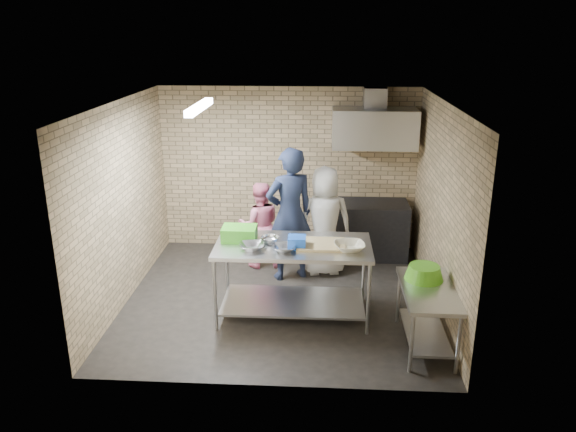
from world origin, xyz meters
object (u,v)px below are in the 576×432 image
at_px(prep_table, 293,280).
at_px(side_counter, 426,317).
at_px(stove, 370,229).
at_px(woman_pink, 260,225).
at_px(green_basin, 424,272).
at_px(bottle_red, 376,131).
at_px(man_navy, 290,215).
at_px(blue_tub, 297,242).
at_px(woman_white, 325,221).
at_px(green_crate, 239,233).

relative_size(prep_table, side_counter, 1.64).
bearing_deg(stove, woman_pink, -163.12).
xyz_separation_m(side_counter, green_basin, (-0.02, 0.25, 0.46)).
height_order(bottle_red, woman_pink, bottle_red).
xyz_separation_m(bottle_red, man_navy, (-1.31, -1.17, -1.03)).
bearing_deg(woman_pink, prep_table, 100.40).
distance_m(side_counter, man_navy, 2.57).
distance_m(blue_tub, woman_white, 1.50).
bearing_deg(man_navy, stove, -168.12).
xyz_separation_m(green_crate, man_navy, (0.59, 1.03, -0.08)).
relative_size(green_crate, woman_white, 0.26).
relative_size(green_crate, green_basin, 0.95).
bearing_deg(green_crate, prep_table, -9.73).
bearing_deg(man_navy, blue_tub, 72.73).
height_order(prep_table, green_basin, prep_table).
bearing_deg(side_counter, bottle_red, 97.62).
relative_size(blue_tub, green_basin, 0.48).
relative_size(blue_tub, woman_pink, 0.16).
height_order(prep_table, stove, prep_table).
distance_m(green_basin, woman_pink, 2.94).
bearing_deg(stove, woman_white, -135.44).
bearing_deg(side_counter, prep_table, 157.16).
height_order(side_counter, stove, stove).
distance_m(side_counter, bottle_red, 3.44).
bearing_deg(man_navy, green_crate, 35.55).
distance_m(prep_table, blue_tub, 0.58).
bearing_deg(stove, man_navy, -143.50).
height_order(prep_table, bottle_red, bottle_red).
xyz_separation_m(prep_table, woman_white, (0.40, 1.35, 0.34)).
relative_size(stove, woman_pink, 0.88).
height_order(man_navy, woman_pink, man_navy).
bearing_deg(green_basin, green_crate, 166.60).
height_order(side_counter, bottle_red, bottle_red).
height_order(green_crate, blue_tub, green_crate).
xyz_separation_m(stove, bottle_red, (0.05, 0.24, 1.58)).
relative_size(green_basin, woman_white, 0.28).
bearing_deg(green_crate, woman_white, 48.03).
xyz_separation_m(prep_table, bottle_red, (1.20, 2.32, 1.54)).
bearing_deg(blue_tub, side_counter, -20.31).
relative_size(side_counter, man_navy, 0.60).
distance_m(bottle_red, woman_pink, 2.38).
relative_size(prep_table, bottle_red, 10.96).
bearing_deg(bottle_red, man_navy, -138.16).
height_order(prep_table, green_crate, green_crate).
xyz_separation_m(side_counter, green_crate, (-2.30, 0.79, 0.70)).
xyz_separation_m(bottle_red, woman_white, (-0.79, -0.97, -1.20)).
distance_m(blue_tub, woman_pink, 1.81).
bearing_deg(stove, green_basin, -80.24).
relative_size(stove, green_basin, 2.61).
distance_m(side_counter, woman_white, 2.39).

